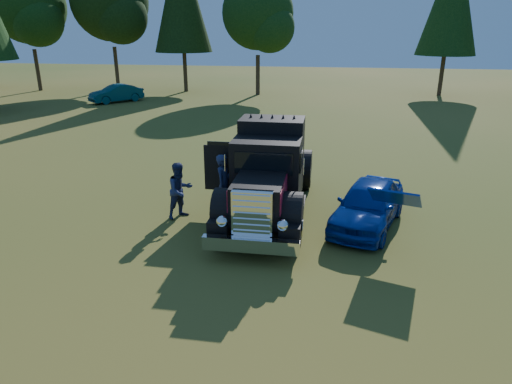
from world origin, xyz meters
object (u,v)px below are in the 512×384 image
object	(u,v)px
hotrod_coupe	(368,204)
spectator_near	(224,185)
spectator_far	(180,190)
distant_teal_car	(116,93)
diamond_t_truck	(268,177)

from	to	relation	value
hotrod_coupe	spectator_near	bearing A→B (deg)	177.23
spectator_far	distant_teal_car	distance (m)	25.26
diamond_t_truck	distant_teal_car	world-z (taller)	diamond_t_truck
diamond_t_truck	spectator_near	xyz separation A→B (m)	(-1.39, -0.15, -0.28)
diamond_t_truck	spectator_near	world-z (taller)	diamond_t_truck
spectator_near	spectator_far	xyz separation A→B (m)	(-1.32, -0.45, -0.10)
diamond_t_truck	spectator_far	world-z (taller)	diamond_t_truck
distant_teal_car	hotrod_coupe	bearing A→B (deg)	-9.72
spectator_near	diamond_t_truck	bearing A→B (deg)	-72.11
spectator_far	spectator_near	bearing A→B (deg)	-32.79
spectator_far	distant_teal_car	xyz separation A→B (m)	(-12.48, 21.96, -0.21)
diamond_t_truck	spectator_near	distance (m)	1.43
diamond_t_truck	hotrod_coupe	distance (m)	3.20
diamond_t_truck	spectator_far	size ratio (longest dim) A/B	3.96
hotrod_coupe	spectator_far	world-z (taller)	hotrod_coupe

